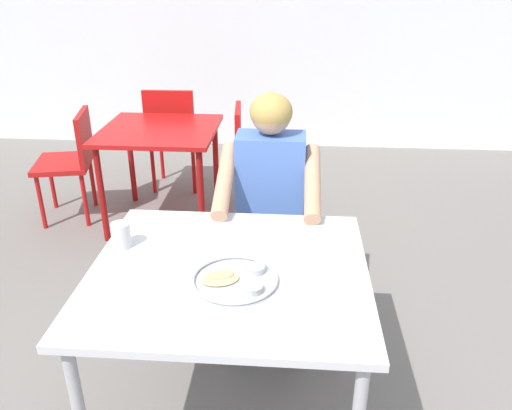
% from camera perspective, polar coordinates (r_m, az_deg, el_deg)
% --- Properties ---
extents(table_foreground, '(1.04, 0.95, 0.74)m').
position_cam_1_polar(table_foreground, '(1.98, -3.02, -8.87)').
color(table_foreground, silver).
rests_on(table_foreground, ground).
extents(thali_tray, '(0.31, 0.31, 0.03)m').
position_cam_1_polar(thali_tray, '(1.86, -2.27, -8.27)').
color(thali_tray, '#B7BABF').
rests_on(thali_tray, table_foreground).
extents(drinking_cup, '(0.08, 0.08, 0.11)m').
position_cam_1_polar(drinking_cup, '(2.12, -14.81, -3.20)').
color(drinking_cup, silver).
rests_on(drinking_cup, table_foreground).
extents(chair_foreground, '(0.41, 0.42, 0.82)m').
position_cam_1_polar(chair_foreground, '(2.83, 1.66, -2.12)').
color(chair_foreground, '#3F3F44').
rests_on(chair_foreground, ground).
extents(diner_foreground, '(0.49, 0.55, 1.23)m').
position_cam_1_polar(diner_foreground, '(2.53, 1.47, 0.70)').
color(diner_foreground, '#272727').
rests_on(diner_foreground, ground).
extents(table_background_red, '(0.81, 0.80, 0.73)m').
position_cam_1_polar(table_background_red, '(3.75, -10.64, 7.01)').
color(table_background_red, '#B71414').
rests_on(table_background_red, ground).
extents(chair_red_left, '(0.47, 0.51, 0.82)m').
position_cam_1_polar(chair_red_left, '(4.04, -19.78, 5.12)').
color(chair_red_left, '#B21514').
rests_on(chair_red_left, ground).
extents(chair_red_right, '(0.45, 0.46, 0.88)m').
position_cam_1_polar(chair_red_right, '(3.72, -0.26, 5.35)').
color(chair_red_right, red).
rests_on(chair_red_right, ground).
extents(chair_red_far, '(0.43, 0.41, 0.88)m').
position_cam_1_polar(chair_red_far, '(4.34, -9.24, 7.92)').
color(chair_red_far, red).
rests_on(chair_red_far, ground).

